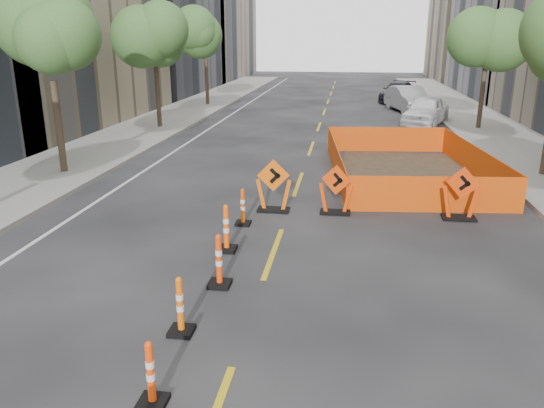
% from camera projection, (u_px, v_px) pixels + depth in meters
% --- Properties ---
extents(ground_plane, '(140.00, 140.00, 0.00)m').
position_uv_depth(ground_plane, '(239.00, 349.00, 8.40)').
color(ground_plane, black).
extents(sidewalk_left, '(4.00, 90.00, 0.15)m').
position_uv_depth(sidewalk_left, '(76.00, 160.00, 20.92)').
color(sidewalk_left, gray).
rests_on(sidewalk_left, ground).
extents(bld_left_d, '(12.00, 16.00, 14.00)m').
position_uv_depth(bld_left_d, '(135.00, 9.00, 45.59)').
color(bld_left_d, '#4C4C51').
rests_on(bld_left_d, ground).
extents(bld_right_e, '(12.00, 14.00, 16.00)m').
position_uv_depth(bld_right_e, '(493.00, 6.00, 59.00)').
color(bld_right_e, tan).
rests_on(bld_right_e, ground).
extents(tree_l_b, '(2.80, 2.80, 5.95)m').
position_uv_depth(tree_l_b, '(49.00, 43.00, 17.61)').
color(tree_l_b, '#382B1E').
rests_on(tree_l_b, ground).
extents(tree_l_c, '(2.80, 2.80, 5.95)m').
position_uv_depth(tree_l_c, '(154.00, 41.00, 27.05)').
color(tree_l_c, '#382B1E').
rests_on(tree_l_c, ground).
extents(tree_l_d, '(2.80, 2.80, 5.95)m').
position_uv_depth(tree_l_d, '(205.00, 40.00, 36.49)').
color(tree_l_d, '#382B1E').
rests_on(tree_l_d, ground).
extents(tree_r_c, '(2.80, 2.80, 5.95)m').
position_uv_depth(tree_r_c, '(488.00, 41.00, 26.67)').
color(tree_r_c, '#382B1E').
rests_on(tree_r_c, ground).
extents(channelizer_2, '(0.38, 0.38, 0.97)m').
position_uv_depth(channelizer_2, '(151.00, 374.00, 6.99)').
color(channelizer_2, '#F53E0A').
rests_on(channelizer_2, ground).
extents(channelizer_3, '(0.40, 0.40, 1.03)m').
position_uv_depth(channelizer_3, '(180.00, 306.00, 8.70)').
color(channelizer_3, '#E75D09').
rests_on(channelizer_3, ground).
extents(channelizer_4, '(0.43, 0.43, 1.10)m').
position_uv_depth(channelizer_4, '(219.00, 261.00, 10.36)').
color(channelizer_4, '#EC3D09').
rests_on(channelizer_4, ground).
extents(channelizer_5, '(0.44, 0.44, 1.12)m').
position_uv_depth(channelizer_5, '(226.00, 228.00, 12.10)').
color(channelizer_5, '#FC540A').
rests_on(channelizer_5, ground).
extents(channelizer_6, '(0.39, 0.39, 0.99)m').
position_uv_depth(channelizer_6, '(243.00, 207.00, 13.81)').
color(channelizer_6, '#D54B08').
rests_on(channelizer_6, ground).
extents(chevron_sign_left, '(1.10, 0.78, 1.51)m').
position_uv_depth(chevron_sign_left, '(274.00, 185.00, 14.83)').
color(chevron_sign_left, '#E85A09').
rests_on(chevron_sign_left, ground).
extents(chevron_sign_center, '(1.07, 0.82, 1.41)m').
position_uv_depth(chevron_sign_center, '(336.00, 189.00, 14.63)').
color(chevron_sign_center, '#E13D09').
rests_on(chevron_sign_center, ground).
extents(chevron_sign_right, '(1.14, 0.93, 1.47)m').
position_uv_depth(chevron_sign_right, '(461.00, 193.00, 14.15)').
color(chevron_sign_right, red).
rests_on(chevron_sign_right, ground).
extents(safety_fence, '(5.74, 8.82, 1.05)m').
position_uv_depth(safety_fence, '(405.00, 161.00, 18.77)').
color(safety_fence, '#E1580B').
rests_on(safety_fence, ground).
extents(parked_car_near, '(3.41, 5.00, 1.58)m').
position_uv_depth(parked_car_near, '(426.00, 111.00, 29.48)').
color(parked_car_near, white).
rests_on(parked_car_near, ground).
extents(parked_car_mid, '(2.93, 5.24, 1.64)m').
position_uv_depth(parked_car_mid, '(408.00, 99.00, 34.76)').
color(parked_car_mid, gray).
rests_on(parked_car_mid, ground).
extents(parked_car_far, '(3.39, 5.41, 1.46)m').
position_uv_depth(parked_car_far, '(398.00, 92.00, 40.10)').
color(parked_car_far, black).
rests_on(parked_car_far, ground).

